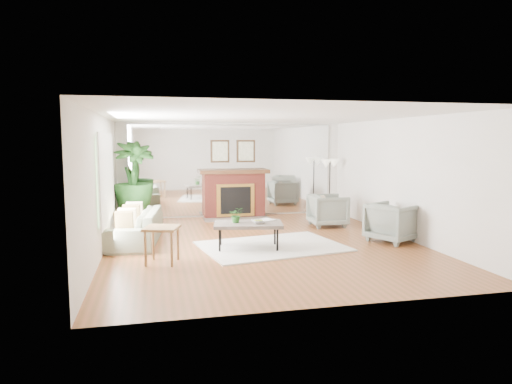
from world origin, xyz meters
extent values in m
plane|color=brown|center=(0.00, 0.00, 0.00)|extent=(7.00, 7.00, 0.00)
cube|color=white|center=(-2.99, 0.00, 1.25)|extent=(0.02, 7.00, 2.50)
cube|color=white|center=(2.99, 0.00, 1.25)|extent=(0.02, 7.00, 2.50)
cube|color=white|center=(0.00, 3.49, 1.25)|extent=(6.00, 0.02, 2.50)
cube|color=silver|center=(0.00, 3.47, 1.25)|extent=(5.40, 0.04, 2.40)
cube|color=#B2E09E|center=(-2.96, 0.40, 1.35)|extent=(0.04, 2.40, 1.50)
cube|color=maroon|center=(0.00, 3.28, 0.60)|extent=(1.60, 0.40, 1.20)
cube|color=gold|center=(0.00, 3.07, 0.48)|extent=(1.00, 0.04, 0.85)
cube|color=black|center=(0.00, 3.05, 0.48)|extent=(0.80, 0.04, 0.70)
cube|color=#6B5D54|center=(0.00, 2.93, 0.01)|extent=(1.70, 0.55, 0.03)
cube|color=#4F2F19|center=(0.00, 3.26, 1.22)|extent=(1.85, 0.46, 0.10)
cube|color=#312113|center=(-0.35, 3.43, 1.75)|extent=(0.50, 0.04, 0.60)
cube|color=#312113|center=(0.35, 3.43, 1.75)|extent=(0.50, 0.04, 0.60)
cube|color=white|center=(0.10, -0.27, 0.01)|extent=(2.91, 2.30, 0.03)
cube|color=#6B5D54|center=(-0.38, -0.34, 0.47)|extent=(1.37, 0.95, 0.06)
cylinder|color=black|center=(-0.94, -0.51, 0.22)|extent=(0.04, 0.04, 0.44)
cylinder|color=black|center=(0.10, -0.69, 0.22)|extent=(0.04, 0.04, 0.44)
cylinder|color=black|center=(-0.85, 0.01, 0.22)|extent=(0.04, 0.04, 0.44)
cylinder|color=black|center=(0.19, -0.17, 0.22)|extent=(0.04, 0.04, 0.44)
imported|color=#6E715A|center=(-2.45, 0.74, 0.32)|extent=(1.11, 2.28, 0.64)
imported|color=gray|center=(1.96, 1.53, 0.38)|extent=(0.87, 0.85, 0.76)
imported|color=gray|center=(2.60, -0.34, 0.39)|extent=(1.15, 1.14, 0.79)
cube|color=olive|center=(-1.97, -0.98, 0.59)|extent=(0.67, 0.67, 0.04)
cylinder|color=olive|center=(-2.24, -1.13, 0.29)|extent=(0.04, 0.04, 0.58)
cylinder|color=olive|center=(-1.83, -1.25, 0.29)|extent=(0.04, 0.04, 0.58)
cylinder|color=olive|center=(-2.12, -0.71, 0.29)|extent=(0.04, 0.04, 0.58)
cylinder|color=olive|center=(-1.70, -0.84, 0.29)|extent=(0.04, 0.04, 0.58)
cylinder|color=black|center=(-2.55, 2.79, 0.21)|extent=(0.59, 0.59, 0.42)
imported|color=#2E6525|center=(-2.55, 2.79, 1.16)|extent=(1.22, 1.22, 1.73)
cylinder|color=black|center=(2.51, 2.83, 0.02)|extent=(0.26, 0.26, 0.04)
cylinder|color=black|center=(2.51, 2.83, 0.74)|extent=(0.03, 0.03, 1.48)
cone|color=beige|center=(2.40, 2.83, 1.43)|extent=(0.28, 0.28, 0.20)
cone|color=beige|center=(2.62, 2.83, 1.43)|extent=(0.28, 0.28, 0.20)
imported|color=#2E6525|center=(-0.59, -0.28, 0.65)|extent=(0.27, 0.24, 0.29)
imported|color=olive|center=(-0.20, -0.45, 0.54)|extent=(0.29, 0.29, 0.07)
imported|color=olive|center=(-0.05, -0.22, 0.52)|extent=(0.31, 0.34, 0.02)
camera|label=1|loc=(-2.09, -8.57, 2.04)|focal=32.00mm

